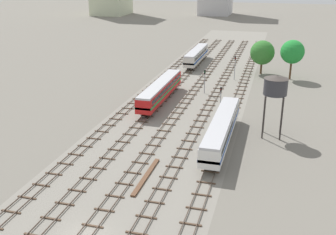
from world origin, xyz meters
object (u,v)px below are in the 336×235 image
at_px(passenger_coach_centre_right_nearest, 221,128).
at_px(signal_post_nearest, 205,78).
at_px(diesel_railcar_left_mid, 196,55).
at_px(water_tower, 276,86).
at_px(signal_post_near, 235,65).
at_px(passenger_coach_left_near, 160,89).
at_px(signal_post_mid, 221,95).

relative_size(passenger_coach_centre_right_nearest, signal_post_nearest, 4.24).
height_order(diesel_railcar_left_mid, signal_post_nearest, signal_post_nearest).
distance_m(water_tower, signal_post_near, 34.55).
bearing_deg(signal_post_nearest, passenger_coach_centre_right_nearest, -73.96).
bearing_deg(passenger_coach_left_near, diesel_railcar_left_mid, 90.00).
distance_m(passenger_coach_left_near, water_tower, 25.54).
bearing_deg(diesel_railcar_left_mid, signal_post_near, -49.35).
xyz_separation_m(water_tower, signal_post_near, (-9.69, 32.85, -4.58)).
bearing_deg(passenger_coach_centre_right_nearest, passenger_coach_left_near, 130.32).
relative_size(passenger_coach_left_near, water_tower, 2.22).
distance_m(passenger_coach_left_near, signal_post_near, 24.22).
height_order(signal_post_near, signal_post_mid, signal_post_near).
bearing_deg(diesel_railcar_left_mid, passenger_coach_left_near, -90.00).
height_order(water_tower, signal_post_nearest, water_tower).
bearing_deg(passenger_coach_centre_right_nearest, signal_post_near, 93.65).
bearing_deg(signal_post_near, water_tower, -73.56).
xyz_separation_m(passenger_coach_left_near, signal_post_nearest, (7.30, 8.20, 0.70)).
bearing_deg(signal_post_nearest, passenger_coach_left_near, -131.69).
relative_size(passenger_coach_left_near, diesel_railcar_left_mid, 1.07).
relative_size(diesel_railcar_left_mid, signal_post_near, 3.53).
bearing_deg(water_tower, passenger_coach_centre_right_nearest, -143.98).
distance_m(signal_post_nearest, signal_post_near, 13.62).
height_order(signal_post_nearest, signal_post_near, signal_post_near).
bearing_deg(signal_post_mid, signal_post_near, 90.00).
bearing_deg(signal_post_nearest, diesel_railcar_left_mid, 105.20).
distance_m(diesel_railcar_left_mid, signal_post_near, 18.72).
bearing_deg(diesel_railcar_left_mid, signal_post_nearest, -74.80).
distance_m(water_tower, signal_post_nearest, 25.33).
height_order(diesel_railcar_left_mid, signal_post_mid, signal_post_mid).
bearing_deg(signal_post_near, signal_post_nearest, -110.95).
relative_size(signal_post_nearest, signal_post_mid, 1.14).
xyz_separation_m(passenger_coach_left_near, water_tower, (21.87, -11.93, 5.62)).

